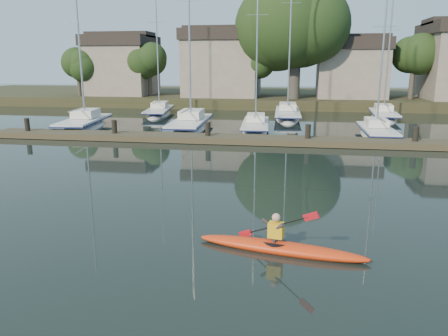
# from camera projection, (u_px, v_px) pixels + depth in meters

# --- Properties ---
(ground) EXTENTS (160.00, 160.00, 0.00)m
(ground) POSITION_uv_depth(u_px,v_px,m) (215.00, 228.00, 12.83)
(ground) COLOR black
(ground) RESTS_ON ground
(kayak) EXTENTS (4.49, 1.37, 1.43)m
(kayak) POSITION_uv_depth(u_px,v_px,m) (280.00, 245.00, 11.19)
(kayak) COLOR red
(kayak) RESTS_ON ground
(dock) EXTENTS (34.00, 2.00, 1.80)m
(dock) POSITION_uv_depth(u_px,v_px,m) (257.00, 140.00, 26.21)
(dock) COLOR #453B27
(dock) RESTS_ON ground
(sailboat_0) EXTENTS (3.35, 8.51, 13.14)m
(sailboat_0) POSITION_uv_depth(u_px,v_px,m) (85.00, 131.00, 32.38)
(sailboat_0) COLOR silver
(sailboat_0) RESTS_ON ground
(sailboat_1) EXTENTS (2.77, 9.45, 15.29)m
(sailboat_1) POSITION_uv_depth(u_px,v_px,m) (190.00, 132.00, 31.96)
(sailboat_1) COLOR silver
(sailboat_1) RESTS_ON ground
(sailboat_2) EXTENTS (2.41, 8.29, 13.56)m
(sailboat_2) POSITION_uv_depth(u_px,v_px,m) (255.00, 132.00, 31.41)
(sailboat_2) COLOR silver
(sailboat_2) RESTS_ON ground
(sailboat_3) EXTENTS (1.96, 7.45, 12.01)m
(sailboat_3) POSITION_uv_depth(u_px,v_px,m) (376.00, 139.00, 28.79)
(sailboat_3) COLOR silver
(sailboat_3) RESTS_ON ground
(sailboat_5) EXTENTS (3.23, 8.72, 14.11)m
(sailboat_5) POSITION_uv_depth(u_px,v_px,m) (159.00, 116.00, 40.52)
(sailboat_5) COLOR silver
(sailboat_5) RESTS_ON ground
(sailboat_6) EXTENTS (2.46, 10.33, 16.33)m
(sailboat_6) POSITION_uv_depth(u_px,v_px,m) (287.00, 120.00, 38.21)
(sailboat_6) COLOR silver
(sailboat_6) RESTS_ON ground
(sailboat_7) EXTENTS (2.62, 8.03, 12.74)m
(sailboat_7) POSITION_uv_depth(u_px,v_px,m) (383.00, 121.00, 37.73)
(sailboat_7) COLOR silver
(sailboat_7) RESTS_ON ground
(shore) EXTENTS (90.00, 25.25, 12.75)m
(shore) POSITION_uv_depth(u_px,v_px,m) (291.00, 76.00, 50.46)
(shore) COLOR #282F17
(shore) RESTS_ON ground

